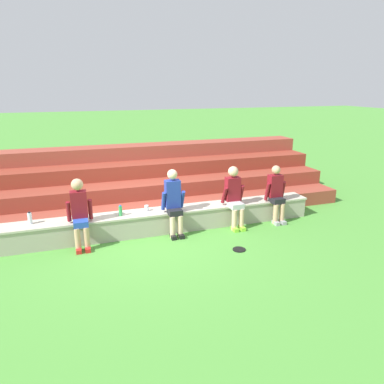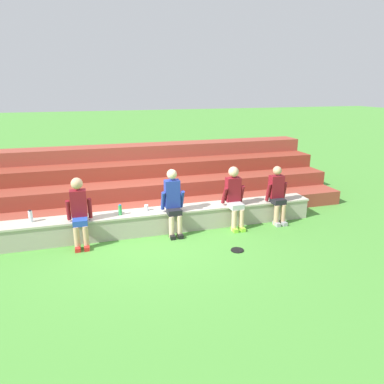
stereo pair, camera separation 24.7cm
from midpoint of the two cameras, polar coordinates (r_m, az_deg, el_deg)
The scene contains 11 objects.
ground_plane at distance 7.62m, azimuth -7.12°, elevation -7.13°, with size 80.00×80.00×0.00m, color #4C9338.
stone_seating_wall at distance 7.75m, azimuth -7.56°, elevation -4.68°, with size 7.52×0.54×0.48m.
brick_bleachers at distance 9.73m, azimuth -10.19°, elevation 1.43°, with size 10.38×2.89×1.45m.
person_far_left at distance 7.24m, azimuth -18.50°, elevation -3.02°, with size 0.49×0.56×1.36m.
person_left_of_center at distance 7.45m, azimuth -3.91°, elevation -1.47°, with size 0.49×0.52×1.41m.
person_center at distance 7.91m, azimuth 5.89°, elevation -0.54°, with size 0.50×0.58×1.37m.
person_right_of_center at distance 8.38m, azimuth 12.53°, elevation -0.13°, with size 0.49×0.49×1.32m.
water_bottle_mid_right at distance 7.50m, azimuth -12.32°, elevation -2.97°, with size 0.07×0.07×0.23m.
water_bottle_near_right at distance 7.64m, azimuth -25.41°, elevation -3.82°, with size 0.08×0.08×0.25m.
plastic_cup_middle at distance 7.69m, azimuth -8.21°, elevation -2.59°, with size 0.09×0.09×0.13m, color white.
frisbee at distance 7.03m, azimuth 6.55°, elevation -9.15°, with size 0.25×0.25×0.02m, color black.
Camera 1 is at (-1.44, -6.81, 3.07)m, focal length 33.26 mm.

